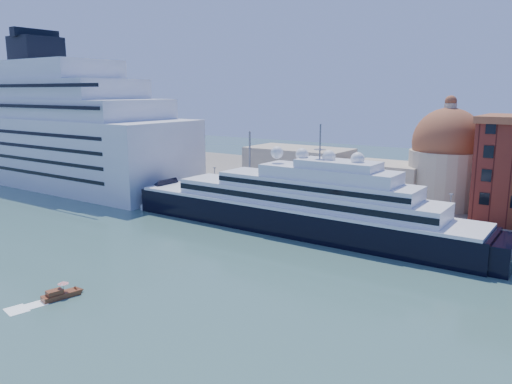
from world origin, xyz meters
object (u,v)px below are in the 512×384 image
Objects in this scene: service_barge at (164,209)px; cruise_ship at (1,130)px; superyacht at (283,208)px; water_taxi at (60,294)px.

cruise_ship reaches higher than service_barge.
service_barge is (-33.32, -3.98, -4.00)m from superyacht.
water_taxi is 135.58m from cruise_ship.
water_taxi is (-7.10, -51.74, -4.17)m from superyacht.
service_barge is at bearing 131.06° from water_taxi.
service_barge is 2.14× the size of water_taxi.
service_barge reaches higher than water_taxi.
service_barge is 0.07× the size of cruise_ship.
superyacht reaches higher than service_barge.
service_barge is at bearing -6.60° from cruise_ship.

